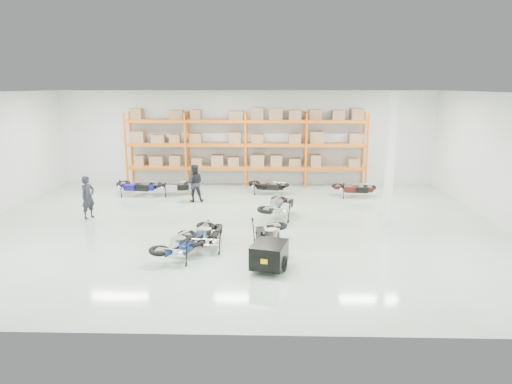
{
  "coord_description": "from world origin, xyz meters",
  "views": [
    {
      "loc": [
        1.04,
        -14.97,
        4.74
      ],
      "look_at": [
        0.63,
        0.49,
        1.1
      ],
      "focal_mm": 32.0,
      "sensor_mm": 36.0,
      "label": 1
    }
  ],
  "objects_px": {
    "moto_blue_centre": "(181,240)",
    "moto_back_d": "(354,186)",
    "moto_silver_left": "(279,202)",
    "moto_touring_right": "(269,231)",
    "moto_back_b": "(175,184)",
    "moto_back_a": "(137,183)",
    "person_back": "(194,183)",
    "moto_black_far_left": "(207,231)",
    "person_left": "(88,197)",
    "moto_back_c": "(267,183)",
    "trailer": "(269,255)"
  },
  "relations": [
    {
      "from": "trailer",
      "to": "moto_back_d",
      "type": "height_order",
      "value": "moto_back_d"
    },
    {
      "from": "moto_silver_left",
      "to": "moto_touring_right",
      "type": "height_order",
      "value": "moto_silver_left"
    },
    {
      "from": "moto_black_far_left",
      "to": "moto_back_c",
      "type": "height_order",
      "value": "moto_black_far_left"
    },
    {
      "from": "moto_back_a",
      "to": "person_left",
      "type": "height_order",
      "value": "person_left"
    },
    {
      "from": "moto_silver_left",
      "to": "moto_back_b",
      "type": "distance_m",
      "value": 5.67
    },
    {
      "from": "trailer",
      "to": "person_left",
      "type": "height_order",
      "value": "person_left"
    },
    {
      "from": "moto_back_c",
      "to": "moto_back_d",
      "type": "xyz_separation_m",
      "value": [
        3.75,
        -0.47,
        0.01
      ]
    },
    {
      "from": "moto_back_b",
      "to": "moto_back_c",
      "type": "height_order",
      "value": "moto_back_c"
    },
    {
      "from": "trailer",
      "to": "person_back",
      "type": "relative_size",
      "value": 1.15
    },
    {
      "from": "moto_blue_centre",
      "to": "person_left",
      "type": "xyz_separation_m",
      "value": [
        -4.08,
        3.84,
        0.26
      ]
    },
    {
      "from": "moto_back_a",
      "to": "moto_back_b",
      "type": "relative_size",
      "value": 1.16
    },
    {
      "from": "moto_black_far_left",
      "to": "moto_back_c",
      "type": "xyz_separation_m",
      "value": [
        1.76,
        6.99,
        -0.05
      ]
    },
    {
      "from": "moto_back_b",
      "to": "moto_black_far_left",
      "type": "bearing_deg",
      "value": -176.18
    },
    {
      "from": "moto_touring_right",
      "to": "moto_back_d",
      "type": "distance_m",
      "value": 7.47
    },
    {
      "from": "moto_blue_centre",
      "to": "moto_back_c",
      "type": "relative_size",
      "value": 1.07
    },
    {
      "from": "moto_silver_left",
      "to": "moto_back_b",
      "type": "bearing_deg",
      "value": -19.37
    },
    {
      "from": "moto_touring_right",
      "to": "trailer",
      "type": "xyz_separation_m",
      "value": [
        -0.0,
        -1.6,
        -0.13
      ]
    },
    {
      "from": "person_left",
      "to": "person_back",
      "type": "distance_m",
      "value": 4.3
    },
    {
      "from": "moto_back_a",
      "to": "person_back",
      "type": "bearing_deg",
      "value": -98.9
    },
    {
      "from": "moto_black_far_left",
      "to": "moto_touring_right",
      "type": "distance_m",
      "value": 1.84
    },
    {
      "from": "moto_back_b",
      "to": "person_left",
      "type": "relative_size",
      "value": 1.01
    },
    {
      "from": "moto_black_far_left",
      "to": "moto_back_d",
      "type": "height_order",
      "value": "moto_black_far_left"
    },
    {
      "from": "moto_blue_centre",
      "to": "person_left",
      "type": "height_order",
      "value": "person_left"
    },
    {
      "from": "person_left",
      "to": "moto_blue_centre",
      "type": "bearing_deg",
      "value": -105.88
    },
    {
      "from": "moto_touring_right",
      "to": "moto_back_a",
      "type": "distance_m",
      "value": 8.71
    },
    {
      "from": "moto_blue_centre",
      "to": "moto_back_d",
      "type": "xyz_separation_m",
      "value": [
        6.15,
        7.33,
        -0.03
      ]
    },
    {
      "from": "moto_blue_centre",
      "to": "moto_back_c",
      "type": "xyz_separation_m",
      "value": [
        2.4,
        7.79,
        -0.03
      ]
    },
    {
      "from": "person_left",
      "to": "person_back",
      "type": "bearing_deg",
      "value": -26.18
    },
    {
      "from": "moto_touring_right",
      "to": "moto_back_b",
      "type": "height_order",
      "value": "moto_touring_right"
    },
    {
      "from": "moto_back_a",
      "to": "moto_back_d",
      "type": "distance_m",
      "value": 9.45
    },
    {
      "from": "moto_black_far_left",
      "to": "person_left",
      "type": "height_order",
      "value": "person_left"
    },
    {
      "from": "moto_blue_centre",
      "to": "moto_touring_right",
      "type": "xyz_separation_m",
      "value": [
        2.47,
        0.82,
        0.03
      ]
    },
    {
      "from": "moto_touring_right",
      "to": "moto_back_d",
      "type": "bearing_deg",
      "value": 63.15
    },
    {
      "from": "moto_back_b",
      "to": "person_left",
      "type": "distance_m",
      "value": 4.41
    },
    {
      "from": "moto_blue_centre",
      "to": "moto_black_far_left",
      "type": "xyz_separation_m",
      "value": [
        0.63,
        0.81,
        0.02
      ]
    },
    {
      "from": "moto_back_c",
      "to": "person_back",
      "type": "bearing_deg",
      "value": 130.77
    },
    {
      "from": "moto_back_a",
      "to": "person_back",
      "type": "height_order",
      "value": "person_back"
    },
    {
      "from": "moto_blue_centre",
      "to": "moto_silver_left",
      "type": "distance_m",
      "value": 4.96
    },
    {
      "from": "moto_silver_left",
      "to": "moto_back_c",
      "type": "height_order",
      "value": "moto_silver_left"
    },
    {
      "from": "moto_back_b",
      "to": "person_back",
      "type": "xyz_separation_m",
      "value": [
        1.04,
        -1.12,
        0.29
      ]
    },
    {
      "from": "trailer",
      "to": "person_left",
      "type": "bearing_deg",
      "value": 159.22
    },
    {
      "from": "moto_silver_left",
      "to": "moto_back_c",
      "type": "bearing_deg",
      "value": -65.17
    },
    {
      "from": "moto_silver_left",
      "to": "moto_black_far_left",
      "type": "height_order",
      "value": "moto_silver_left"
    },
    {
      "from": "moto_touring_right",
      "to": "moto_back_a",
      "type": "bearing_deg",
      "value": 134.17
    },
    {
      "from": "moto_back_c",
      "to": "moto_back_d",
      "type": "bearing_deg",
      "value": -81.1
    },
    {
      "from": "person_back",
      "to": "person_left",
      "type": "bearing_deg",
      "value": 29.02
    },
    {
      "from": "moto_blue_centre",
      "to": "person_left",
      "type": "distance_m",
      "value": 5.61
    },
    {
      "from": "moto_back_b",
      "to": "moto_back_a",
      "type": "bearing_deg",
      "value": 81.05
    },
    {
      "from": "moto_back_b",
      "to": "person_back",
      "type": "distance_m",
      "value": 1.55
    },
    {
      "from": "moto_touring_right",
      "to": "moto_back_c",
      "type": "bearing_deg",
      "value": 93.23
    }
  ]
}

